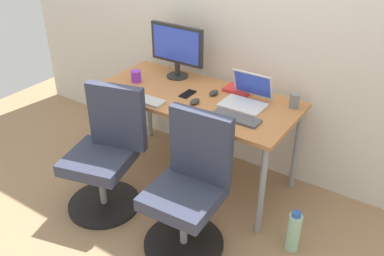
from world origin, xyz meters
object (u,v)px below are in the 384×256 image
water_bottle_on_floor (294,231)px  office_chair_right (189,191)px  open_laptop (247,97)px  coffee_mug (136,76)px  desktop_monitor (177,48)px  office_chair_left (106,156)px

water_bottle_on_floor → office_chair_right: bearing=-153.0°
open_laptop → coffee_mug: size_ratio=3.37×
office_chair_right → coffee_mug: 1.14m
office_chair_right → coffee_mug: bearing=147.0°
office_chair_right → desktop_monitor: (-0.69, 0.86, 0.57)m
desktop_monitor → open_laptop: 0.74m
office_chair_left → open_laptop: size_ratio=3.03×
office_chair_right → open_laptop: size_ratio=3.03×
office_chair_right → water_bottle_on_floor: office_chair_right is taller
office_chair_left → office_chair_right: bearing=0.2°
office_chair_right → water_bottle_on_floor: size_ratio=3.03×
office_chair_left → water_bottle_on_floor: size_ratio=3.03×
water_bottle_on_floor → open_laptop: size_ratio=1.00×
office_chair_left → coffee_mug: size_ratio=10.22×
coffee_mug → desktop_monitor: bearing=50.7°
office_chair_right → water_bottle_on_floor: 0.74m
office_chair_right → desktop_monitor: size_ratio=1.96×
office_chair_right → open_laptop: 0.82m
coffee_mug → office_chair_left: bearing=-72.3°
office_chair_left → office_chair_right: same height
water_bottle_on_floor → open_laptop: open_laptop is taller
water_bottle_on_floor → coffee_mug: (-1.52, 0.28, 0.64)m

